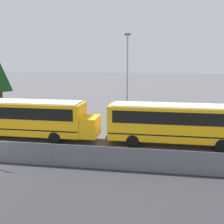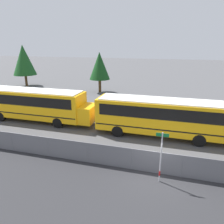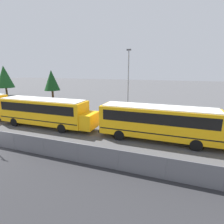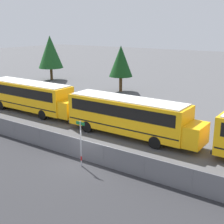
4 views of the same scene
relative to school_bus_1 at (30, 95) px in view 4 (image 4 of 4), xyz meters
The scene contains 8 objects.
ground_plane 14.30m from the school_bus_1, 26.12° to the right, with size 200.00×200.00×0.00m, color #4C4C4F.
road_strip 17.76m from the school_bus_1, 43.89° to the right, with size 109.72×12.00×0.01m.
fence 14.22m from the school_bus_1, 26.13° to the right, with size 75.79×0.07×1.47m.
school_bus_1 is the anchor object (origin of this frame).
school_bus_2 12.59m from the school_bus_1, ahead, with size 12.01×2.62×3.26m.
street_sign 14.81m from the school_bus_1, 28.49° to the right, with size 0.70×0.09×3.11m.
tree_0 20.99m from the school_bus_1, 129.65° to the left, with size 4.12×4.12×7.43m.
tree_1 15.04m from the school_bus_1, 83.40° to the left, with size 3.27×3.27×6.38m.
Camera 4 is at (12.81, -15.19, 8.98)m, focal length 50.00 mm.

